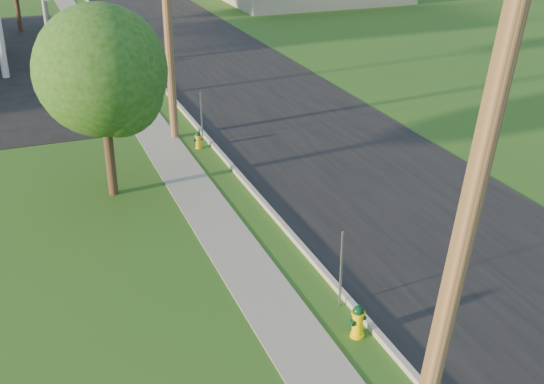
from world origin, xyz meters
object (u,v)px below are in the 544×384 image
object	(u,v)px
hydrant_far	(135,59)
hydrant_near	(358,321)
hydrant_mid	(198,140)
utility_pole_mid	(167,9)
tree_verge	(105,76)
utility_pole_near	(465,229)

from	to	relation	value
hydrant_far	hydrant_near	bearing A→B (deg)	-90.07
hydrant_near	hydrant_mid	distance (m)	12.50
hydrant_near	hydrant_far	bearing A→B (deg)	89.93
hydrant_far	hydrant_mid	bearing A→B (deg)	-90.76
utility_pole_mid	tree_verge	size ratio (longest dim) A/B	1.62
hydrant_near	utility_pole_near	bearing A→B (deg)	-99.72
hydrant_mid	hydrant_far	bearing A→B (deg)	89.24
utility_pole_near	hydrant_near	distance (m)	5.98
utility_pole_near	hydrant_mid	distance (m)	17.10
utility_pole_near	hydrant_mid	world-z (taller)	utility_pole_near
tree_verge	hydrant_far	world-z (taller)	tree_verge
tree_verge	hydrant_mid	xyz separation A→B (m)	(3.56, 3.00, -3.57)
hydrant_near	tree_verge	bearing A→B (deg)	111.28
utility_pole_near	hydrant_far	xyz separation A→B (m)	(0.72, 29.79, -4.45)
hydrant_mid	hydrant_far	world-z (taller)	hydrant_far
utility_pole_near	hydrant_mid	bearing A→B (deg)	88.12
hydrant_far	utility_pole_near	bearing A→B (deg)	-91.38
hydrant_near	hydrant_mid	bearing A→B (deg)	90.65
tree_verge	hydrant_mid	distance (m)	5.86
tree_verge	hydrant_mid	size ratio (longest dim) A/B	9.01
hydrant_near	hydrant_far	world-z (taller)	hydrant_near
tree_verge	hydrant_near	distance (m)	10.78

